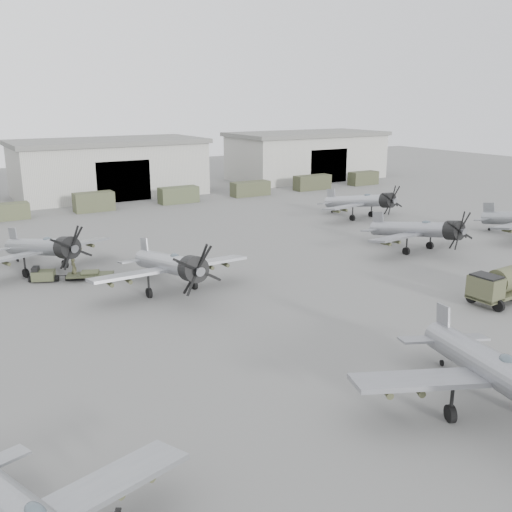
{
  "coord_description": "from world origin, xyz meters",
  "views": [
    {
      "loc": [
        -26.49,
        -26.47,
        14.74
      ],
      "look_at": [
        -3.66,
        11.4,
        2.5
      ],
      "focal_mm": 40.0,
      "sensor_mm": 36.0,
      "label": 1
    }
  ],
  "objects_px": {
    "aircraft_mid_1": "(172,265)",
    "ground_crew": "(74,269)",
    "aircraft_near_1": "(498,373)",
    "fuel_tanker": "(506,282)",
    "aircraft_far_1": "(364,201)",
    "aircraft_far_0": "(45,248)",
    "tug_trailer": "(61,275)",
    "aircraft_mid_2": "(421,230)"
  },
  "relations": [
    {
      "from": "aircraft_mid_2",
      "to": "aircraft_far_1",
      "type": "distance_m",
      "value": 16.42
    },
    {
      "from": "aircraft_mid_1",
      "to": "ground_crew",
      "type": "xyz_separation_m",
      "value": [
        -5.68,
        7.64,
        -1.39
      ]
    },
    {
      "from": "aircraft_near_1",
      "to": "aircraft_far_0",
      "type": "bearing_deg",
      "value": 135.09
    },
    {
      "from": "aircraft_near_1",
      "to": "ground_crew",
      "type": "xyz_separation_m",
      "value": [
        -11.48,
        32.42,
        -1.55
      ]
    },
    {
      "from": "aircraft_near_1",
      "to": "ground_crew",
      "type": "relative_size",
      "value": 7.15
    },
    {
      "from": "aircraft_mid_1",
      "to": "ground_crew",
      "type": "height_order",
      "value": "aircraft_mid_1"
    },
    {
      "from": "aircraft_far_1",
      "to": "tug_trailer",
      "type": "distance_m",
      "value": 39.31
    },
    {
      "from": "tug_trailer",
      "to": "aircraft_mid_2",
      "type": "bearing_deg",
      "value": 8.56
    },
    {
      "from": "aircraft_mid_1",
      "to": "ground_crew",
      "type": "relative_size",
      "value": 6.83
    },
    {
      "from": "aircraft_near_1",
      "to": "aircraft_far_0",
      "type": "height_order",
      "value": "aircraft_near_1"
    },
    {
      "from": "aircraft_mid_1",
      "to": "aircraft_far_0",
      "type": "height_order",
      "value": "aircraft_mid_1"
    },
    {
      "from": "aircraft_mid_1",
      "to": "aircraft_mid_2",
      "type": "relative_size",
      "value": 1.02
    },
    {
      "from": "aircraft_mid_2",
      "to": "fuel_tanker",
      "type": "distance_m",
      "value": 14.44
    },
    {
      "from": "aircraft_mid_1",
      "to": "aircraft_far_0",
      "type": "bearing_deg",
      "value": 122.86
    },
    {
      "from": "aircraft_mid_2",
      "to": "ground_crew",
      "type": "height_order",
      "value": "aircraft_mid_2"
    },
    {
      "from": "aircraft_far_1",
      "to": "tug_trailer",
      "type": "xyz_separation_m",
      "value": [
        -38.74,
        -6.46,
        -1.74
      ]
    },
    {
      "from": "aircraft_near_1",
      "to": "fuel_tanker",
      "type": "xyz_separation_m",
      "value": [
        14.97,
        10.32,
        -0.96
      ]
    },
    {
      "from": "aircraft_near_1",
      "to": "aircraft_far_1",
      "type": "bearing_deg",
      "value": 81.06
    },
    {
      "from": "tug_trailer",
      "to": "ground_crew",
      "type": "relative_size",
      "value": 3.52
    },
    {
      "from": "aircraft_far_1",
      "to": "aircraft_near_1",
      "type": "bearing_deg",
      "value": -133.13
    },
    {
      "from": "aircraft_mid_1",
      "to": "tug_trailer",
      "type": "xyz_separation_m",
      "value": [
        -6.72,
        7.79,
        -1.82
      ]
    },
    {
      "from": "aircraft_near_1",
      "to": "fuel_tanker",
      "type": "height_order",
      "value": "aircraft_near_1"
    },
    {
      "from": "aircraft_far_0",
      "to": "tug_trailer",
      "type": "bearing_deg",
      "value": -97.76
    },
    {
      "from": "ground_crew",
      "to": "aircraft_mid_2",
      "type": "bearing_deg",
      "value": -121.4
    },
    {
      "from": "aircraft_far_1",
      "to": "fuel_tanker",
      "type": "distance_m",
      "value": 30.84
    },
    {
      "from": "aircraft_far_0",
      "to": "aircraft_mid_2",
      "type": "bearing_deg",
      "value": -37.65
    },
    {
      "from": "aircraft_far_1",
      "to": "fuel_tanker",
      "type": "xyz_separation_m",
      "value": [
        -11.25,
        -28.71,
        -0.72
      ]
    },
    {
      "from": "aircraft_mid_1",
      "to": "ground_crew",
      "type": "bearing_deg",
      "value": 125.71
    },
    {
      "from": "fuel_tanker",
      "to": "ground_crew",
      "type": "bearing_deg",
      "value": 137.06
    },
    {
      "from": "aircraft_mid_1",
      "to": "fuel_tanker",
      "type": "relative_size",
      "value": 1.82
    },
    {
      "from": "aircraft_mid_1",
      "to": "aircraft_far_0",
      "type": "relative_size",
      "value": 1.02
    },
    {
      "from": "aircraft_mid_2",
      "to": "aircraft_far_1",
      "type": "height_order",
      "value": "aircraft_mid_2"
    },
    {
      "from": "tug_trailer",
      "to": "aircraft_mid_1",
      "type": "bearing_deg",
      "value": -25.57
    },
    {
      "from": "aircraft_mid_1",
      "to": "ground_crew",
      "type": "distance_m",
      "value": 9.62
    },
    {
      "from": "aircraft_mid_2",
      "to": "aircraft_far_0",
      "type": "distance_m",
      "value": 35.31
    },
    {
      "from": "fuel_tanker",
      "to": "tug_trailer",
      "type": "relative_size",
      "value": 1.07
    },
    {
      "from": "aircraft_near_1",
      "to": "aircraft_far_0",
      "type": "xyz_separation_m",
      "value": [
        -13.07,
        35.66,
        -0.22
      ]
    },
    {
      "from": "aircraft_far_0",
      "to": "tug_trailer",
      "type": "xyz_separation_m",
      "value": [
        0.56,
        -3.09,
        -1.76
      ]
    },
    {
      "from": "aircraft_far_0",
      "to": "fuel_tanker",
      "type": "xyz_separation_m",
      "value": [
        28.04,
        -25.34,
        -0.74
      ]
    },
    {
      "from": "aircraft_mid_1",
      "to": "tug_trailer",
      "type": "height_order",
      "value": "aircraft_mid_1"
    },
    {
      "from": "aircraft_mid_2",
      "to": "ground_crew",
      "type": "distance_m",
      "value": 32.85
    },
    {
      "from": "aircraft_far_1",
      "to": "aircraft_far_0",
      "type": "bearing_deg",
      "value": 175.67
    }
  ]
}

